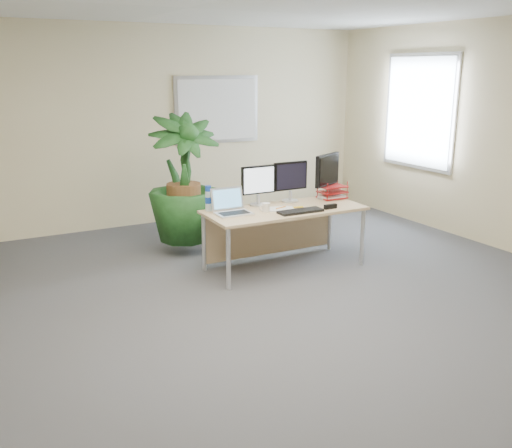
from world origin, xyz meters
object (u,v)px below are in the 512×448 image
floor_plant (184,190)px  laptop (231,207)px  monitor_right (291,179)px  desk (280,219)px  monitor_left (258,183)px

floor_plant → laptop: size_ratio=4.13×
monitor_right → laptop: bearing=-169.0°
desk → laptop: size_ratio=4.80×
floor_plant → monitor_left: size_ratio=3.40×
floor_plant → monitor_right: size_ratio=3.30×
desk → monitor_right: (0.22, 0.16, 0.40)m
desk → monitor_left: monitor_left is taller
desk → monitor_right: 0.48m
desk → floor_plant: 1.23m
desk → floor_plant: floor_plant is taller
floor_plant → monitor_right: (0.97, -0.78, 0.18)m
floor_plant → monitor_left: floor_plant is taller
monitor_right → desk: bearing=-144.5°
laptop → floor_plant: bearing=99.4°
monitor_left → laptop: monitor_left is taller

